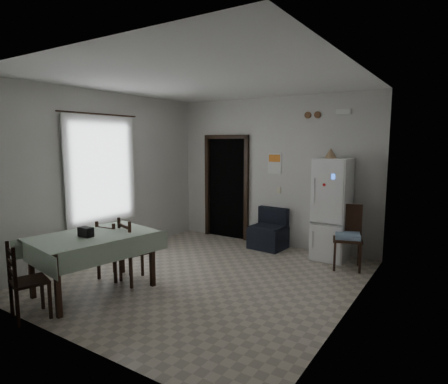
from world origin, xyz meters
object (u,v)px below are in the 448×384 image
Objects in this scene: dining_chair_far_right at (136,250)px; fridge at (332,209)px; navy_seat at (268,229)px; corner_chair at (348,237)px; dining_chair_near_head at (29,280)px; dining_chair_far_left at (114,249)px; dining_table at (94,263)px.

fridge is at bearing -110.34° from dining_chair_far_right.
corner_chair is (1.59, -0.35, 0.13)m from navy_seat.
corner_chair is 1.13× the size of dining_chair_near_head.
dining_chair_far_left is (-1.24, -2.68, 0.06)m from navy_seat.
corner_chair is at bearing -119.27° from dining_chair_far_right.
corner_chair reaches higher than dining_chair_far_left.
dining_chair_near_head is (0.20, -1.42, 0.01)m from dining_chair_far_left.
dining_chair_near_head is at bearing -79.26° from dining_table.
fridge is at bearing 120.27° from corner_chair.
fridge is 1.31m from navy_seat.
dining_chair_far_right reaches higher than navy_seat.
fridge is 1.85× the size of dining_chair_far_right.
dining_chair_near_head is (-2.25, -4.10, -0.43)m from fridge.
dining_chair_far_right is at bearing -153.53° from corner_chair.
fridge reaches higher than navy_seat.
dining_chair_near_head is at bearing 99.88° from dining_chair_far_right.
fridge is at bearing 65.15° from dining_table.
dining_chair_far_right is (-2.04, -2.62, -0.41)m from fridge.
dining_chair_near_head reaches higher than dining_table.
dining_chair_near_head reaches higher than dining_chair_far_left.
dining_chair_near_head is (-0.20, -1.48, -0.02)m from dining_chair_far_right.
fridge reaches higher than corner_chair.
dining_chair_far_right is at bearing -103.41° from navy_seat.
dining_table is at bearing -149.40° from corner_chair.
dining_chair_far_left is 0.97× the size of dining_chair_near_head.
fridge is 3.35m from dining_chair_far_right.
corner_chair is 1.16× the size of dining_chair_far_left.
dining_chair_far_left reaches higher than dining_table.
dining_table is 0.62m from dining_chair_far_right.
dining_table is at bearing 87.80° from dining_chair_far_right.
dining_table is at bearing -103.80° from navy_seat.
navy_seat is 0.74× the size of corner_chair.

